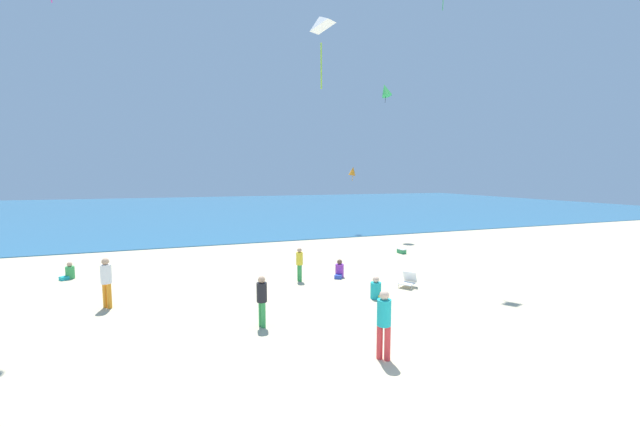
% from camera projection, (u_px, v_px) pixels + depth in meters
% --- Properties ---
extents(ground_plane, '(120.00, 120.00, 0.00)m').
position_uv_depth(ground_plane, '(308.00, 280.00, 16.26)').
color(ground_plane, beige).
extents(ocean_water, '(120.00, 60.00, 0.05)m').
position_uv_depth(ocean_water, '(221.00, 208.00, 53.52)').
color(ocean_water, teal).
rests_on(ocean_water, ground_plane).
extents(beach_chair_near_camera, '(0.86, 0.82, 0.61)m').
position_uv_depth(beach_chair_near_camera, '(408.00, 280.00, 15.25)').
color(beach_chair_near_camera, white).
rests_on(beach_chair_near_camera, ground_plane).
extents(cooler_box, '(0.36, 0.57, 0.26)m').
position_uv_depth(cooler_box, '(402.00, 251.00, 21.93)').
color(cooler_box, '#339956').
rests_on(cooler_box, ground_plane).
extents(person_0, '(0.49, 0.49, 1.73)m').
position_uv_depth(person_0, '(384.00, 320.00, 9.13)').
color(person_0, red).
rests_on(person_0, ground_plane).
extents(person_2, '(0.64, 0.62, 0.74)m').
position_uv_depth(person_2, '(69.00, 273.00, 16.46)').
color(person_2, green).
rests_on(person_2, ground_plane).
extents(person_3, '(0.32, 0.32, 1.44)m').
position_uv_depth(person_3, '(300.00, 262.00, 16.03)').
color(person_3, green).
rests_on(person_3, ground_plane).
extents(person_4, '(0.73, 0.68, 0.82)m').
position_uv_depth(person_4, '(377.00, 290.00, 13.79)').
color(person_4, '#19ADB2').
rests_on(person_4, ground_plane).
extents(person_5, '(0.63, 0.70, 0.79)m').
position_uv_depth(person_5, '(339.00, 271.00, 16.74)').
color(person_5, purple).
rests_on(person_5, ground_plane).
extents(person_6, '(0.37, 0.37, 1.54)m').
position_uv_depth(person_6, '(262.00, 298.00, 11.14)').
color(person_6, green).
rests_on(person_6, ground_plane).
extents(person_8, '(0.48, 0.48, 1.72)m').
position_uv_depth(person_8, '(106.00, 279.00, 12.74)').
color(person_8, orange).
rests_on(person_8, ground_plane).
extents(kite_white, '(0.58, 0.70, 1.58)m').
position_uv_depth(kite_white, '(319.00, 23.00, 8.06)').
color(kite_white, white).
extents(kite_green, '(1.13, 1.22, 1.45)m').
position_uv_depth(kite_green, '(386.00, 90.00, 28.08)').
color(kite_green, green).
extents(kite_orange, '(0.86, 0.85, 1.17)m').
position_uv_depth(kite_orange, '(353.00, 171.00, 29.75)').
color(kite_orange, orange).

